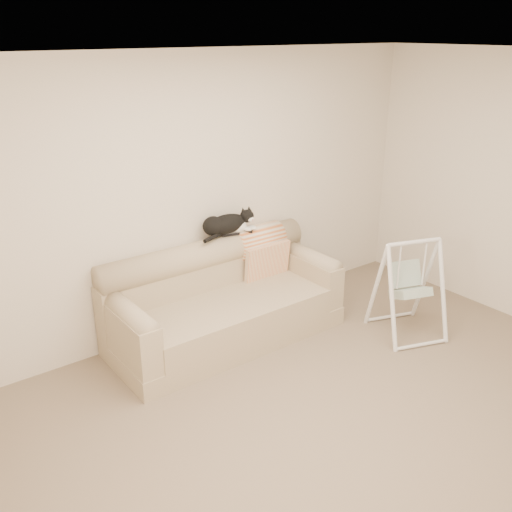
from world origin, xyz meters
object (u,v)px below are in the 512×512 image
at_px(sofa, 222,302).
at_px(remote_a, 230,234).
at_px(remote_b, 244,231).
at_px(tuxedo_cat, 227,224).
at_px(baby_swing, 409,287).

xyz_separation_m(sofa, remote_a, (0.27, 0.23, 0.56)).
bearing_deg(remote_b, remote_a, 179.63).
bearing_deg(tuxedo_cat, remote_a, -24.93).
bearing_deg(remote_a, tuxedo_cat, 155.07).
bearing_deg(remote_b, sofa, -151.63).
height_order(sofa, tuxedo_cat, tuxedo_cat).
bearing_deg(baby_swing, remote_b, 129.37).
relative_size(sofa, tuxedo_cat, 3.52).
xyz_separation_m(remote_a, remote_b, (0.16, -0.00, -0.00)).
bearing_deg(sofa, tuxedo_cat, 45.38).
relative_size(remote_a, tuxedo_cat, 0.30).
relative_size(remote_b, baby_swing, 0.16).
relative_size(tuxedo_cat, baby_swing, 0.65).
height_order(remote_a, baby_swing, baby_swing).
bearing_deg(sofa, remote_b, 28.37).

